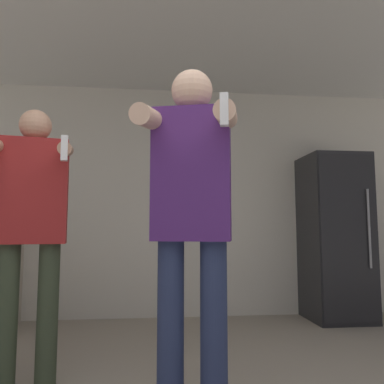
{
  "coord_description": "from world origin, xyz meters",
  "views": [
    {
      "loc": [
        -0.14,
        -0.93,
        0.95
      ],
      "look_at": [
        0.05,
        0.95,
        1.14
      ],
      "focal_mm": 35.0,
      "sensor_mm": 36.0,
      "label": 1
    }
  ],
  "objects_px": {
    "refrigerator": "(335,236)",
    "bottle_green_wine": "(5,216)",
    "person_man_side": "(31,219)",
    "person_woman_foreground": "(192,211)"
  },
  "relations": [
    {
      "from": "refrigerator",
      "to": "person_woman_foreground",
      "type": "bearing_deg",
      "value": -131.3
    },
    {
      "from": "refrigerator",
      "to": "person_man_side",
      "type": "distance_m",
      "value": 3.08
    },
    {
      "from": "bottle_green_wine",
      "to": "person_man_side",
      "type": "relative_size",
      "value": 0.15
    },
    {
      "from": "refrigerator",
      "to": "bottle_green_wine",
      "type": "relative_size",
      "value": 7.03
    },
    {
      "from": "bottle_green_wine",
      "to": "person_man_side",
      "type": "xyz_separation_m",
      "value": [
        0.71,
        -1.46,
        -0.07
      ]
    },
    {
      "from": "refrigerator",
      "to": "person_man_side",
      "type": "bearing_deg",
      "value": -151.43
    },
    {
      "from": "person_woman_foreground",
      "to": "bottle_green_wine",
      "type": "bearing_deg",
      "value": 129.6
    },
    {
      "from": "refrigerator",
      "to": "bottle_green_wine",
      "type": "bearing_deg",
      "value": -179.79
    },
    {
      "from": "person_woman_foreground",
      "to": "refrigerator",
      "type": "bearing_deg",
      "value": 48.7
    },
    {
      "from": "person_man_side",
      "to": "bottle_green_wine",
      "type": "bearing_deg",
      "value": 115.88
    }
  ]
}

